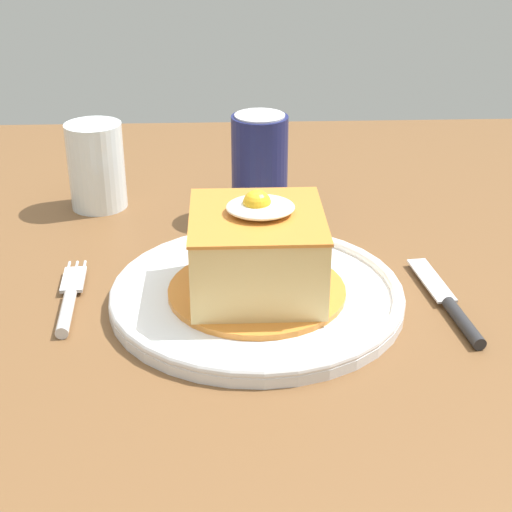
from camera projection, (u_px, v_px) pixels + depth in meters
The scene contains 7 objects.
dining_table at pixel (247, 344), 0.87m from camera, with size 1.33×1.03×0.77m.
main_plate at pixel (257, 294), 0.75m from camera, with size 0.28×0.28×0.02m.
sandwich_meal at pixel (257, 255), 0.73m from camera, with size 0.17×0.17×0.11m.
fork at pixel (69, 301), 0.74m from camera, with size 0.03×0.14×0.01m.
knife at pixel (453, 309), 0.73m from camera, with size 0.03×0.17×0.01m.
soda_can at pixel (260, 166), 0.91m from camera, with size 0.07×0.07×0.12m.
drinking_glass at pixel (97, 172), 0.94m from camera, with size 0.07×0.07×0.10m.
Camera 1 is at (-0.02, -0.73, 1.15)m, focal length 54.54 mm.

